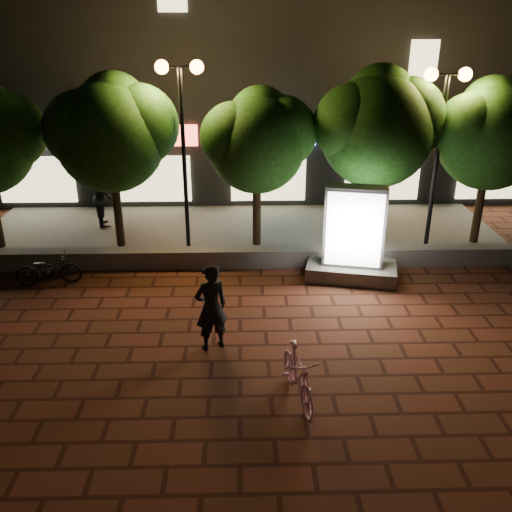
{
  "coord_description": "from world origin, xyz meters",
  "views": [
    {
      "loc": [
        0.07,
        -9.74,
        6.25
      ],
      "look_at": [
        0.37,
        1.5,
        1.37
      ],
      "focal_mm": 38.67,
      "sensor_mm": 36.0,
      "label": 1
    }
  ],
  "objects_px": {
    "tree_mid": "(259,137)",
    "tree_far_right": "(493,131)",
    "scooter_parked": "(48,269)",
    "scooter_pink": "(298,376)",
    "ad_kiosk": "(353,242)",
    "pedestrian": "(104,197)",
    "street_lamp_right": "(443,113)",
    "rider": "(211,307)",
    "tree_left": "(112,130)",
    "tree_right": "(379,124)",
    "street_lamp_left": "(181,109)"
  },
  "relations": [
    {
      "from": "tree_mid",
      "to": "tree_far_right",
      "type": "bearing_deg",
      "value": 0.0
    },
    {
      "from": "tree_mid",
      "to": "scooter_parked",
      "type": "xyz_separation_m",
      "value": [
        -5.38,
        -2.46,
        -2.79
      ]
    },
    {
      "from": "tree_mid",
      "to": "scooter_pink",
      "type": "height_order",
      "value": "tree_mid"
    },
    {
      "from": "ad_kiosk",
      "to": "pedestrian",
      "type": "distance_m",
      "value": 8.26
    },
    {
      "from": "tree_mid",
      "to": "street_lamp_right",
      "type": "height_order",
      "value": "street_lamp_right"
    },
    {
      "from": "rider",
      "to": "pedestrian",
      "type": "height_order",
      "value": "pedestrian"
    },
    {
      "from": "street_lamp_right",
      "to": "rider",
      "type": "xyz_separation_m",
      "value": [
        -6.07,
        -5.25,
        -2.96
      ]
    },
    {
      "from": "tree_left",
      "to": "tree_mid",
      "type": "relative_size",
      "value": 1.09
    },
    {
      "from": "scooter_pink",
      "to": "rider",
      "type": "relative_size",
      "value": 0.91
    },
    {
      "from": "tree_left",
      "to": "street_lamp_right",
      "type": "distance_m",
      "value": 8.96
    },
    {
      "from": "scooter_parked",
      "to": "scooter_pink",
      "type": "bearing_deg",
      "value": -138.44
    },
    {
      "from": "tree_right",
      "to": "street_lamp_left",
      "type": "relative_size",
      "value": 0.98
    },
    {
      "from": "tree_right",
      "to": "street_lamp_left",
      "type": "xyz_separation_m",
      "value": [
        -5.36,
        -0.26,
        0.46
      ]
    },
    {
      "from": "tree_left",
      "to": "scooter_parked",
      "type": "xyz_separation_m",
      "value": [
        -1.38,
        -2.46,
        -3.02
      ]
    },
    {
      "from": "tree_far_right",
      "to": "street_lamp_right",
      "type": "distance_m",
      "value": 1.66
    },
    {
      "from": "street_lamp_right",
      "to": "rider",
      "type": "relative_size",
      "value": 2.66
    },
    {
      "from": "street_lamp_left",
      "to": "scooter_parked",
      "type": "bearing_deg",
      "value": -146.54
    },
    {
      "from": "scooter_pink",
      "to": "pedestrian",
      "type": "height_order",
      "value": "pedestrian"
    },
    {
      "from": "tree_left",
      "to": "street_lamp_left",
      "type": "height_order",
      "value": "street_lamp_left"
    },
    {
      "from": "tree_right",
      "to": "tree_left",
      "type": "bearing_deg",
      "value": -180.0
    },
    {
      "from": "tree_right",
      "to": "street_lamp_right",
      "type": "height_order",
      "value": "tree_right"
    },
    {
      "from": "tree_left",
      "to": "tree_mid",
      "type": "bearing_deg",
      "value": -0.0
    },
    {
      "from": "tree_left",
      "to": "scooter_pink",
      "type": "xyz_separation_m",
      "value": [
        4.46,
        -7.26,
        -2.93
      ]
    },
    {
      "from": "tree_left",
      "to": "ad_kiosk",
      "type": "distance_m",
      "value": 7.17
    },
    {
      "from": "scooter_pink",
      "to": "scooter_parked",
      "type": "height_order",
      "value": "scooter_pink"
    },
    {
      "from": "street_lamp_left",
      "to": "tree_left",
      "type": "bearing_deg",
      "value": 172.3
    },
    {
      "from": "ad_kiosk",
      "to": "scooter_parked",
      "type": "height_order",
      "value": "ad_kiosk"
    },
    {
      "from": "tree_left",
      "to": "pedestrian",
      "type": "relative_size",
      "value": 2.6
    },
    {
      "from": "tree_right",
      "to": "pedestrian",
      "type": "relative_size",
      "value": 2.69
    },
    {
      "from": "street_lamp_left",
      "to": "tree_far_right",
      "type": "bearing_deg",
      "value": 1.76
    },
    {
      "from": "tree_right",
      "to": "tree_far_right",
      "type": "bearing_deg",
      "value": -0.0
    },
    {
      "from": "tree_far_right",
      "to": "rider",
      "type": "relative_size",
      "value": 2.54
    },
    {
      "from": "street_lamp_left",
      "to": "pedestrian",
      "type": "height_order",
      "value": "street_lamp_left"
    },
    {
      "from": "tree_left",
      "to": "tree_right",
      "type": "height_order",
      "value": "tree_right"
    },
    {
      "from": "street_lamp_right",
      "to": "pedestrian",
      "type": "height_order",
      "value": "street_lamp_right"
    },
    {
      "from": "tree_right",
      "to": "street_lamp_right",
      "type": "xyz_separation_m",
      "value": [
        1.64,
        -0.26,
        0.33
      ]
    },
    {
      "from": "tree_mid",
      "to": "rider",
      "type": "distance_m",
      "value": 6.07
    },
    {
      "from": "tree_mid",
      "to": "scooter_pink",
      "type": "distance_m",
      "value": 7.76
    },
    {
      "from": "street_lamp_left",
      "to": "street_lamp_right",
      "type": "relative_size",
      "value": 1.04
    },
    {
      "from": "tree_right",
      "to": "scooter_parked",
      "type": "xyz_separation_m",
      "value": [
        -8.69,
        -2.46,
        -3.14
      ]
    },
    {
      "from": "scooter_pink",
      "to": "scooter_parked",
      "type": "relative_size",
      "value": 1.06
    },
    {
      "from": "scooter_parked",
      "to": "pedestrian",
      "type": "distance_m",
      "value": 4.26
    },
    {
      "from": "pedestrian",
      "to": "tree_mid",
      "type": "bearing_deg",
      "value": -126.96
    },
    {
      "from": "tree_mid",
      "to": "scooter_parked",
      "type": "relative_size",
      "value": 2.79
    },
    {
      "from": "ad_kiosk",
      "to": "tree_right",
      "type": "bearing_deg",
      "value": 67.2
    },
    {
      "from": "tree_far_right",
      "to": "scooter_parked",
      "type": "height_order",
      "value": "tree_far_right"
    },
    {
      "from": "tree_left",
      "to": "ad_kiosk",
      "type": "bearing_deg",
      "value": -19.89
    },
    {
      "from": "pedestrian",
      "to": "street_lamp_left",
      "type": "bearing_deg",
      "value": -142.61
    },
    {
      "from": "street_lamp_left",
      "to": "scooter_parked",
      "type": "height_order",
      "value": "street_lamp_left"
    },
    {
      "from": "tree_right",
      "to": "street_lamp_left",
      "type": "height_order",
      "value": "street_lamp_left"
    }
  ]
}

